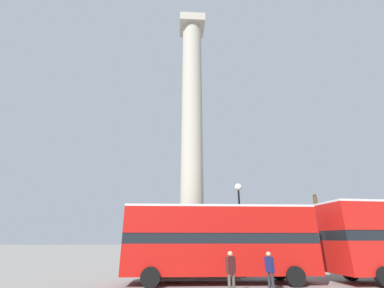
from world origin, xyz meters
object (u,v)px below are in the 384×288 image
Objects in this scene: monument_column at (192,169)px; street_lamp at (240,215)px; pedestrian_near_lamp at (270,269)px; bus_a at (219,239)px; pedestrian_by_plinth at (231,269)px; equestrian_statue at (323,247)px.

monument_column reaches higher than street_lamp.
bus_a is at bearing 16.38° from pedestrian_near_lamp.
street_lamp is 3.52× the size of pedestrian_near_lamp.
street_lamp is at bearing -21.54° from pedestrian_near_lamp.
pedestrian_near_lamp is (3.32, -7.19, -6.79)m from monument_column.
street_lamp is at bearing -141.01° from pedestrian_by_plinth.
pedestrian_near_lamp is at bearing -51.22° from bus_a.
monument_column is at bearing 149.11° from street_lamp.
equestrian_statue is at bearing 27.81° from street_lamp.
equestrian_statue is at bearing 11.18° from monument_column.
pedestrian_by_plinth is at bearing -79.98° from monument_column.
equestrian_statue reaches higher than pedestrian_near_lamp.
bus_a is (1.33, -4.66, -5.46)m from monument_column.
bus_a is at bearing -121.70° from pedestrian_by_plinth.
bus_a is 1.74× the size of equestrian_statue.
pedestrian_by_plinth is at bearing 81.73° from pedestrian_near_lamp.
bus_a reaches higher than pedestrian_by_plinth.
street_lamp is (3.29, -1.97, -3.85)m from monument_column.
monument_column is at bearing 2.90° from pedestrian_near_lamp.
bus_a is 3.49m from pedestrian_near_lamp.
monument_column reaches higher than pedestrian_near_lamp.
pedestrian_by_plinth is (-9.87, -9.89, -0.65)m from equestrian_statue.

